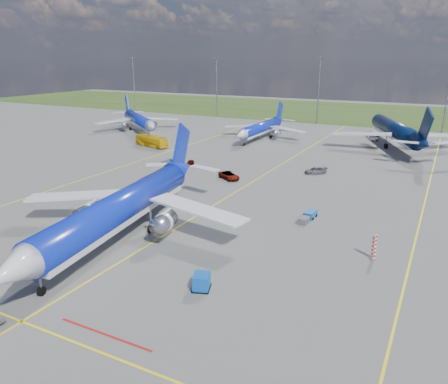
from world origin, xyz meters
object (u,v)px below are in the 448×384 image
at_px(bg_jet_nnw, 261,139).
at_px(uld_container, 202,282).
at_px(bg_jet_n, 394,146).
at_px(baggage_tug_w, 308,217).
at_px(apron_bus, 152,141).
at_px(service_car_b, 229,176).
at_px(baggage_tug_c, 172,162).
at_px(service_car_a, 190,163).
at_px(bg_jet_nw, 139,131).
at_px(main_airliner, 122,238).
at_px(warning_post, 374,247).
at_px(service_car_c, 316,170).

distance_m(bg_jet_nnw, uld_container, 86.21).
height_order(bg_jet_n, baggage_tug_w, bg_jet_n).
height_order(apron_bus, service_car_b, apron_bus).
bearing_deg(baggage_tug_w, bg_jet_nnw, 121.97).
distance_m(bg_jet_n, uld_container, 88.10).
height_order(uld_container, apron_bus, apron_bus).
bearing_deg(baggage_tug_c, uld_container, -31.83).
bearing_deg(service_car_a, bg_jet_nw, 119.06).
bearing_deg(main_airliner, baggage_tug_w, 32.88).
bearing_deg(main_airliner, warning_post, 7.24).
bearing_deg(service_car_c, bg_jet_nw, -148.22).
distance_m(service_car_a, baggage_tug_c, 4.33).
bearing_deg(service_car_b, bg_jet_nw, 86.80).
bearing_deg(service_car_a, apron_bus, 125.30).
relative_size(service_car_a, service_car_c, 0.76).
bearing_deg(bg_jet_n, baggage_tug_c, 23.74).
relative_size(main_airliner, service_car_b, 8.83).
bearing_deg(uld_container, bg_jet_n, 65.15).
distance_m(service_car_a, service_car_c, 26.98).
distance_m(main_airliner, baggage_tug_c, 41.39).
distance_m(bg_jet_nw, service_car_a, 50.24).
relative_size(bg_jet_n, uld_container, 23.62).
xyz_separation_m(main_airliner, baggage_tug_c, (-17.30, 37.60, 0.50)).
height_order(main_airliner, apron_bus, main_airliner).
distance_m(warning_post, bg_jet_nnw, 78.51).
bearing_deg(bg_jet_nw, bg_jet_n, -43.16).
relative_size(bg_jet_nw, uld_container, 19.21).
relative_size(bg_jet_nw, service_car_c, 8.57).
height_order(bg_jet_nnw, bg_jet_n, bg_jet_n).
xyz_separation_m(bg_jet_n, service_car_a, (-36.88, -43.00, 0.58)).
bearing_deg(service_car_a, service_car_b, -47.03).
relative_size(warning_post, service_car_b, 0.58).
xyz_separation_m(apron_bus, baggage_tug_w, (52.77, -33.55, -1.01)).
height_order(bg_jet_n, uld_container, bg_jet_n).
bearing_deg(baggage_tug_c, service_car_a, 28.89).
bearing_deg(uld_container, apron_bus, 110.55).
height_order(warning_post, baggage_tug_w, warning_post).
relative_size(bg_jet_nw, service_car_b, 7.36).
distance_m(main_airliner, service_car_a, 40.34).
relative_size(warning_post, service_car_a, 0.89).
distance_m(bg_jet_nw, bg_jet_nnw, 40.38).
relative_size(bg_jet_nw, service_car_a, 11.33).
height_order(warning_post, main_airliner, main_airliner).
height_order(apron_bus, baggage_tug_w, apron_bus).
distance_m(warning_post, main_airliner, 31.74).
bearing_deg(apron_bus, uld_container, -123.12).
height_order(bg_jet_n, service_car_c, bg_jet_n).
relative_size(bg_jet_nnw, apron_bus, 3.21).
bearing_deg(apron_bus, service_car_a, -106.58).
bearing_deg(service_car_b, bg_jet_nnw, 48.01).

